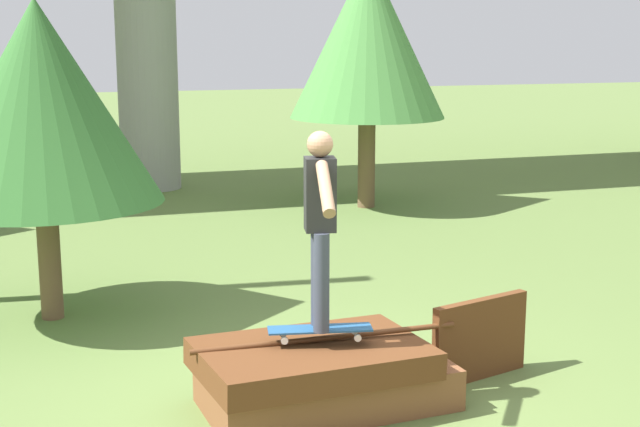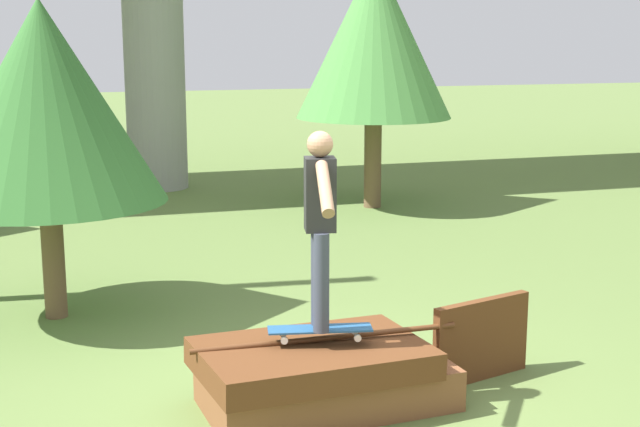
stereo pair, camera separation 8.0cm
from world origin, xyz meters
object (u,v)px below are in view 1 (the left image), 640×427
(skateboard, at_px, (320,330))
(skater, at_px, (320,217))
(tree_behind_right, at_px, (40,103))
(tree_behind_left, at_px, (368,38))

(skateboard, height_order, skater, skater)
(skater, height_order, tree_behind_right, tree_behind_right)
(skateboard, relative_size, tree_behind_left, 0.20)
(skateboard, distance_m, skater, 0.86)
(skater, xyz_separation_m, tree_behind_left, (3.25, 7.58, 1.26))
(skater, distance_m, tree_behind_right, 3.60)
(skateboard, distance_m, tree_behind_right, 3.85)
(skater, bearing_deg, skateboard, 0.00)
(skater, xyz_separation_m, tree_behind_right, (-1.88, 2.99, 0.66))
(skateboard, height_order, tree_behind_right, tree_behind_right)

